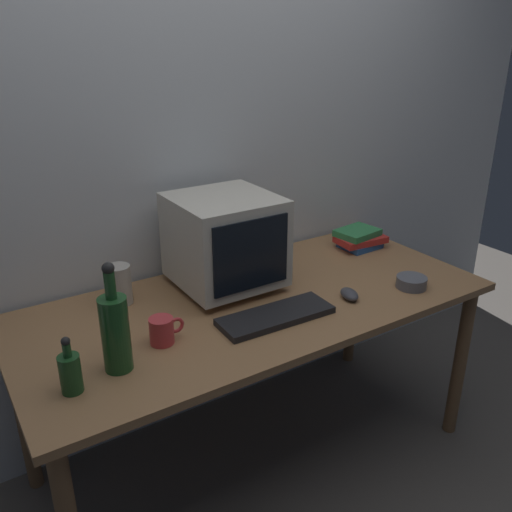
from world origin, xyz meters
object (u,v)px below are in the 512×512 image
Objects in this scene: bottle_short at (70,372)px; bottle_tall at (115,330)px; keyboard at (276,316)px; mug at (162,330)px; crt_monitor at (225,241)px; cd_spindle at (411,282)px; metal_canister at (119,285)px; book_stack at (359,239)px; computer_mouse at (349,294)px.

bottle_tall is at bearing 13.99° from bottle_short.
bottle_tall is at bearing -178.77° from keyboard.
bottle_short is 0.34m from mug.
bottle_short is at bearing -162.50° from mug.
cd_spindle is (0.61, -0.41, -0.17)m from crt_monitor.
mug is at bearing -86.94° from metal_canister.
crt_monitor is 2.20× the size of bottle_short.
crt_monitor is 0.65m from bottle_tall.
keyboard is 0.41m from mug.
bottle_short is at bearing -166.01° from bottle_tall.
bottle_tall is 0.44m from metal_canister.
metal_canister is (-0.02, 0.35, 0.03)m from mug.
mug is 0.35m from metal_canister.
cd_spindle is at bearing -5.92° from keyboard.
crt_monitor is 3.23× the size of mug.
bottle_tall is 2.91× the size of mug.
book_stack is at bearing 14.88° from bottle_short.
computer_mouse is at bearing 167.52° from cd_spindle.
computer_mouse is 1.05m from bottle_short.
crt_monitor reaches higher than computer_mouse.
mug is (0.17, 0.06, -0.09)m from bottle_tall.
mug is at bearing 17.50° from bottle_short.
book_stack is 1.98× the size of mug.
mug reaches higher than computer_mouse.
crt_monitor is 0.49m from mug.
crt_monitor is 0.76m from cd_spindle.
cd_spindle is (1.17, -0.09, -0.11)m from bottle_tall.
bottle_short is at bearing 177.80° from cd_spindle.
metal_canister is at bearing 93.06° from mug.
mug reaches higher than keyboard.
mug is at bearing -165.89° from book_stack.
crt_monitor is 0.92× the size of keyboard.
bottle_short is at bearing -124.03° from metal_canister.
computer_mouse is 0.67× the size of metal_canister.
metal_canister is at bearing 136.98° from keyboard.
computer_mouse is at bearing -7.17° from mug.
metal_canister is (-0.42, 0.42, 0.06)m from keyboard.
bottle_short is (-0.71, -0.36, -0.13)m from crt_monitor.
crt_monitor reaches higher than book_stack.
crt_monitor is at bearing -12.20° from metal_canister.
bottle_tall is at bearing -110.45° from metal_canister.
mug is at bearing -169.60° from computer_mouse.
keyboard is at bearing -44.87° from metal_canister.
keyboard is 0.58m from bottle_tall.
bottle_short is (-0.72, -0.03, 0.05)m from keyboard.
book_stack is at bearing 1.76° from crt_monitor.
crt_monitor is 0.52m from computer_mouse.
bottle_tall reaches higher than computer_mouse.
crt_monitor is at bearing 146.19° from cd_spindle.
metal_canister reaches higher than keyboard.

